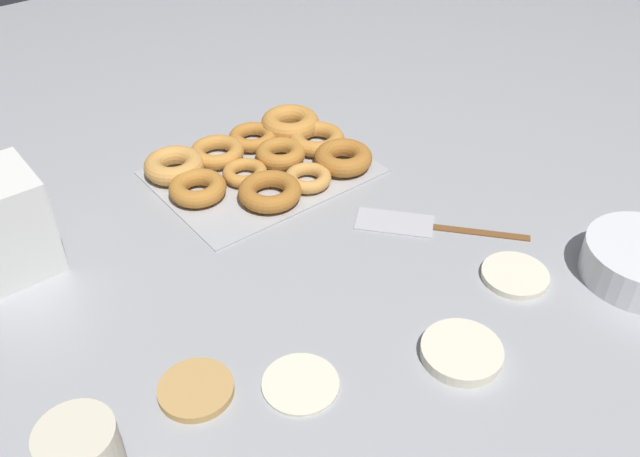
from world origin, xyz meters
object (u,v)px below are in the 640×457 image
(donut_tray, at_px, (265,159))
(spatula, at_px, (413,224))
(pancake_0, at_px, (462,352))
(pancake_1, at_px, (515,275))
(pancake_2, at_px, (196,389))
(container_stack, at_px, (0,224))
(pancake_3, at_px, (300,383))

(donut_tray, distance_m, spatula, 0.31)
(pancake_0, distance_m, spatula, 0.28)
(pancake_1, height_order, pancake_2, same)
(pancake_1, bearing_deg, donut_tray, -75.89)
(pancake_2, distance_m, spatula, 0.46)
(spatula, bearing_deg, donut_tray, -23.22)
(container_stack, xyz_separation_m, spatula, (-0.55, 0.30, -0.08))
(pancake_1, bearing_deg, pancake_0, 17.25)
(pancake_0, bearing_deg, spatula, -121.69)
(pancake_0, bearing_deg, pancake_2, -28.33)
(pancake_2, height_order, donut_tray, donut_tray)
(pancake_3, height_order, spatula, pancake_3)
(pancake_1, xyz_separation_m, spatula, (0.03, -0.19, -0.00))
(pancake_1, bearing_deg, pancake_3, -5.80)
(pancake_0, relative_size, spatula, 0.45)
(pancake_2, xyz_separation_m, spatula, (-0.45, -0.08, -0.00))
(container_stack, bearing_deg, pancake_1, 139.57)
(pancake_3, distance_m, spatula, 0.37)
(pancake_2, distance_m, donut_tray, 0.52)
(pancake_0, height_order, pancake_2, pancake_0)
(donut_tray, xyz_separation_m, spatula, (-0.09, 0.29, -0.02))
(pancake_1, bearing_deg, container_stack, -40.43)
(pancake_2, bearing_deg, pancake_0, 151.67)
(pancake_2, height_order, pancake_3, pancake_2)
(pancake_3, distance_m, donut_tray, 0.51)
(pancake_3, distance_m, container_stack, 0.50)
(pancake_1, distance_m, pancake_3, 0.37)
(pancake_2, bearing_deg, pancake_3, 147.01)
(pancake_2, xyz_separation_m, pancake_3, (-0.11, 0.07, -0.00))
(pancake_3, xyz_separation_m, donut_tray, (-0.25, -0.44, 0.01))
(pancake_1, distance_m, spatula, 0.19)
(pancake_0, relative_size, container_stack, 0.69)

